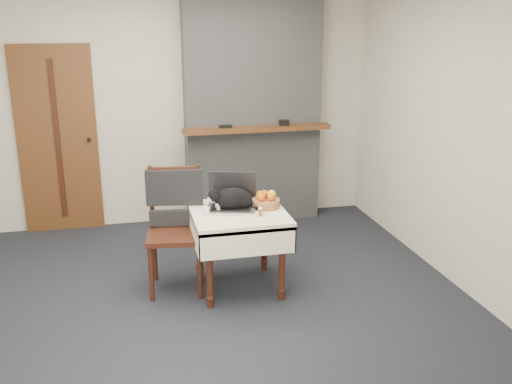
{
  "coord_description": "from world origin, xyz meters",
  "views": [
    {
      "loc": [
        -0.5,
        -4.31,
        2.25
      ],
      "look_at": [
        0.52,
        0.06,
        0.87
      ],
      "focal_mm": 40.0,
      "sensor_mm": 36.0,
      "label": 1
    }
  ],
  "objects_px": {
    "door": "(58,140)",
    "cat": "(233,199)",
    "chair": "(175,212)",
    "fruit_basket": "(266,201)",
    "side_table": "(239,224)",
    "cream_jar": "(206,211)",
    "laptop": "(232,200)",
    "pill_bottle": "(260,212)"
  },
  "relations": [
    {
      "from": "door",
      "to": "side_table",
      "type": "bearing_deg",
      "value": -49.61
    },
    {
      "from": "cat",
      "to": "laptop",
      "type": "bearing_deg",
      "value": 92.23
    },
    {
      "from": "door",
      "to": "cat",
      "type": "height_order",
      "value": "door"
    },
    {
      "from": "cat",
      "to": "chair",
      "type": "height_order",
      "value": "chair"
    },
    {
      "from": "pill_bottle",
      "to": "chair",
      "type": "bearing_deg",
      "value": 151.67
    },
    {
      "from": "door",
      "to": "pill_bottle",
      "type": "relative_size",
      "value": 27.23
    },
    {
      "from": "door",
      "to": "chair",
      "type": "xyz_separation_m",
      "value": [
        1.07,
        -1.66,
        -0.33
      ]
    },
    {
      "from": "side_table",
      "to": "cat",
      "type": "distance_m",
      "value": 0.22
    },
    {
      "from": "cat",
      "to": "fruit_basket",
      "type": "bearing_deg",
      "value": -1.64
    },
    {
      "from": "pill_bottle",
      "to": "cream_jar",
      "type": "bearing_deg",
      "value": 163.12
    },
    {
      "from": "chair",
      "to": "cat",
      "type": "bearing_deg",
      "value": -9.84
    },
    {
      "from": "laptop",
      "to": "cat",
      "type": "distance_m",
      "value": 0.05
    },
    {
      "from": "door",
      "to": "side_table",
      "type": "xyz_separation_m",
      "value": [
        1.58,
        -1.86,
        -0.41
      ]
    },
    {
      "from": "cat",
      "to": "fruit_basket",
      "type": "relative_size",
      "value": 1.89
    },
    {
      "from": "laptop",
      "to": "fruit_basket",
      "type": "relative_size",
      "value": 1.99
    },
    {
      "from": "chair",
      "to": "side_table",
      "type": "bearing_deg",
      "value": -13.27
    },
    {
      "from": "fruit_basket",
      "to": "chair",
      "type": "height_order",
      "value": "chair"
    },
    {
      "from": "laptop",
      "to": "cream_jar",
      "type": "bearing_deg",
      "value": -136.43
    },
    {
      "from": "chair",
      "to": "door",
      "type": "bearing_deg",
      "value": 130.58
    },
    {
      "from": "cream_jar",
      "to": "chair",
      "type": "distance_m",
      "value": 0.33
    },
    {
      "from": "pill_bottle",
      "to": "fruit_basket",
      "type": "distance_m",
      "value": 0.24
    },
    {
      "from": "cream_jar",
      "to": "fruit_basket",
      "type": "height_order",
      "value": "fruit_basket"
    },
    {
      "from": "laptop",
      "to": "cat",
      "type": "bearing_deg",
      "value": -68.31
    },
    {
      "from": "cream_jar",
      "to": "pill_bottle",
      "type": "xyz_separation_m",
      "value": [
        0.42,
        -0.13,
        0.01
      ]
    },
    {
      "from": "fruit_basket",
      "to": "pill_bottle",
      "type": "bearing_deg",
      "value": -114.83
    },
    {
      "from": "door",
      "to": "chair",
      "type": "height_order",
      "value": "door"
    },
    {
      "from": "cat",
      "to": "chair",
      "type": "bearing_deg",
      "value": 158.41
    },
    {
      "from": "fruit_basket",
      "to": "side_table",
      "type": "bearing_deg",
      "value": -167.31
    },
    {
      "from": "laptop",
      "to": "fruit_basket",
      "type": "distance_m",
      "value": 0.29
    },
    {
      "from": "fruit_basket",
      "to": "chair",
      "type": "relative_size",
      "value": 0.23
    },
    {
      "from": "cat",
      "to": "door",
      "type": "bearing_deg",
      "value": 126.54
    },
    {
      "from": "pill_bottle",
      "to": "chair",
      "type": "relative_size",
      "value": 0.07
    },
    {
      "from": "door",
      "to": "laptop",
      "type": "bearing_deg",
      "value": -48.83
    },
    {
      "from": "cream_jar",
      "to": "chair",
      "type": "relative_size",
      "value": 0.06
    },
    {
      "from": "cat",
      "to": "fruit_basket",
      "type": "distance_m",
      "value": 0.29
    },
    {
      "from": "side_table",
      "to": "cream_jar",
      "type": "xyz_separation_m",
      "value": [
        -0.27,
        -0.03,
        0.15
      ]
    },
    {
      "from": "cream_jar",
      "to": "pill_bottle",
      "type": "bearing_deg",
      "value": -16.88
    },
    {
      "from": "laptop",
      "to": "cream_jar",
      "type": "relative_size",
      "value": 7.49
    },
    {
      "from": "side_table",
      "to": "laptop",
      "type": "height_order",
      "value": "laptop"
    },
    {
      "from": "laptop",
      "to": "cat",
      "type": "relative_size",
      "value": 1.05
    },
    {
      "from": "cream_jar",
      "to": "door",
      "type": "bearing_deg",
      "value": 124.67
    },
    {
      "from": "door",
      "to": "cream_jar",
      "type": "height_order",
      "value": "door"
    }
  ]
}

